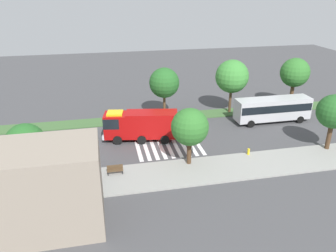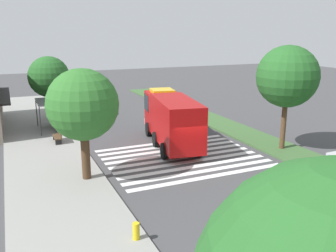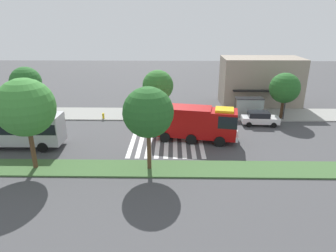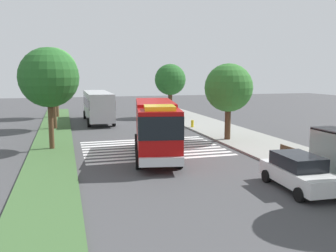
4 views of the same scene
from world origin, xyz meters
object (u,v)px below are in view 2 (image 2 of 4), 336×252
object	(u,v)px
bus_stop_shelter	(50,109)
fire_hydrant	(136,231)
bench_near_shelter	(58,136)
fire_truck	(170,117)
parked_car_west	(82,116)
sidewalk_tree_west	(83,105)
street_lamp	(54,83)
sidewalk_tree_center	(49,77)
median_tree_center	(287,77)

from	to	relation	value
bus_stop_shelter	fire_hydrant	size ratio (longest dim) A/B	5.00
bus_stop_shelter	bench_near_shelter	size ratio (longest dim) A/B	2.19
fire_truck	parked_car_west	world-z (taller)	fire_truck
sidewalk_tree_west	street_lamp	bearing A→B (deg)	-1.43
parked_car_west	bench_near_shelter	size ratio (longest dim) A/B	2.82
bus_stop_shelter	bench_near_shelter	distance (m)	4.20
sidewalk_tree_center	fire_hydrant	size ratio (longest dim) A/B	8.37
bus_stop_shelter	sidewalk_tree_west	distance (m)	12.09
sidewalk_tree_center	bench_near_shelter	bearing A→B (deg)	176.33
bench_near_shelter	fire_hydrant	distance (m)	14.93
median_tree_center	street_lamp	bearing A→B (deg)	39.68
fire_hydrant	median_tree_center	bearing A→B (deg)	-62.34
street_lamp	fire_truck	bearing A→B (deg)	-149.81
street_lamp	sidewalk_tree_west	bearing A→B (deg)	178.57
fire_truck	median_tree_center	distance (m)	8.59
bus_stop_shelter	fire_hydrant	world-z (taller)	bus_stop_shelter
street_lamp	fire_hydrant	world-z (taller)	street_lamp
bench_near_shelter	street_lamp	distance (m)	8.71
median_tree_center	bus_stop_shelter	bearing A→B (deg)	50.09
sidewalk_tree_west	sidewalk_tree_center	size ratio (longest dim) A/B	1.05
fire_truck	fire_hydrant	distance (m)	13.34
bus_stop_shelter	street_lamp	size ratio (longest dim) A/B	0.62
bench_near_shelter	street_lamp	world-z (taller)	street_lamp
fire_truck	parked_car_west	size ratio (longest dim) A/B	2.07
fire_truck	sidewalk_tree_west	world-z (taller)	sidewalk_tree_west
bus_stop_shelter	median_tree_center	world-z (taller)	median_tree_center
parked_car_west	fire_hydrant	size ratio (longest dim) A/B	6.45
parked_car_west	sidewalk_tree_west	size ratio (longest dim) A/B	0.73
fire_truck	median_tree_center	xyz separation A→B (m)	(-4.51, -6.61, 3.12)
sidewalk_tree_west	sidewalk_tree_center	xyz separation A→B (m)	(15.84, 0.00, -0.23)
fire_hydrant	street_lamp	bearing A→B (deg)	0.25
bench_near_shelter	median_tree_center	size ratio (longest dim) A/B	0.22
street_lamp	sidewalk_tree_center	bearing A→B (deg)	110.99
bus_stop_shelter	street_lamp	distance (m)	4.55
sidewalk_tree_center	median_tree_center	xyz separation A→B (m)	(-15.95, -13.76, 1.10)
bus_stop_shelter	sidewalk_tree_west	bearing A→B (deg)	-177.48
parked_car_west	bench_near_shelter	world-z (taller)	parked_car_west
bench_near_shelter	sidewalk_tree_west	size ratio (longest dim) A/B	0.26
bus_stop_shelter	fire_hydrant	bearing A→B (deg)	-176.91
sidewalk_tree_center	fire_hydrant	world-z (taller)	sidewalk_tree_center
sidewalk_tree_west	median_tree_center	bearing A→B (deg)	-90.45
fire_truck	street_lamp	world-z (taller)	street_lamp
median_tree_center	fire_hydrant	bearing A→B (deg)	117.66
median_tree_center	sidewalk_tree_west	bearing A→B (deg)	89.55
bus_stop_shelter	sidewalk_tree_center	distance (m)	4.60
parked_car_west	fire_hydrant	world-z (taller)	parked_car_west
fire_truck	sidewalk_tree_center	distance (m)	13.63
fire_truck	parked_car_west	bearing A→B (deg)	41.90
bench_near_shelter	bus_stop_shelter	bearing A→B (deg)	0.10
bus_stop_shelter	sidewalk_tree_center	size ratio (longest dim) A/B	0.60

